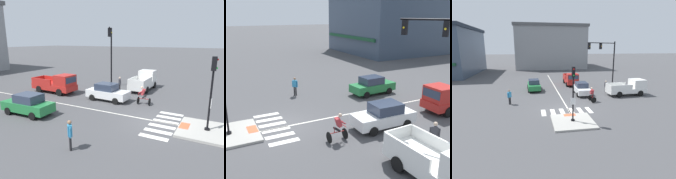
% 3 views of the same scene
% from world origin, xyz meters
% --- Properties ---
extents(ground_plane, '(300.00, 300.00, 0.00)m').
position_xyz_m(ground_plane, '(0.00, 0.00, 0.00)').
color(ground_plane, '#474749').
extents(traffic_island, '(3.51, 3.43, 0.15)m').
position_xyz_m(traffic_island, '(0.00, -3.28, 0.07)').
color(traffic_island, '#A3A099').
rests_on(traffic_island, ground).
extents(tactile_pad_front, '(1.10, 0.60, 0.01)m').
position_xyz_m(tactile_pad_front, '(0.00, -1.91, 0.15)').
color(tactile_pad_front, '#DB5B38').
rests_on(tactile_pad_front, traffic_island).
extents(signal_pole, '(0.44, 0.38, 4.59)m').
position_xyz_m(signal_pole, '(0.00, -3.29, 2.92)').
color(signal_pole, black).
rests_on(signal_pole, traffic_island).
extents(crosswalk_stripe_a, '(0.44, 1.80, 0.01)m').
position_xyz_m(crosswalk_stripe_a, '(-2.31, -0.53, 0.00)').
color(crosswalk_stripe_a, silver).
rests_on(crosswalk_stripe_a, ground).
extents(crosswalk_stripe_b, '(0.44, 1.80, 0.01)m').
position_xyz_m(crosswalk_stripe_b, '(-1.39, -0.53, 0.00)').
color(crosswalk_stripe_b, silver).
rests_on(crosswalk_stripe_b, ground).
extents(crosswalk_stripe_c, '(0.44, 1.80, 0.01)m').
position_xyz_m(crosswalk_stripe_c, '(-0.46, -0.53, 0.00)').
color(crosswalk_stripe_c, silver).
rests_on(crosswalk_stripe_c, ground).
extents(crosswalk_stripe_d, '(0.44, 1.80, 0.01)m').
position_xyz_m(crosswalk_stripe_d, '(0.46, -0.53, 0.00)').
color(crosswalk_stripe_d, silver).
rests_on(crosswalk_stripe_d, ground).
extents(crosswalk_stripe_e, '(0.44, 1.80, 0.01)m').
position_xyz_m(crosswalk_stripe_e, '(1.39, -0.53, 0.00)').
color(crosswalk_stripe_e, silver).
rests_on(crosswalk_stripe_e, ground).
extents(crosswalk_stripe_f, '(0.44, 1.80, 0.01)m').
position_xyz_m(crosswalk_stripe_f, '(2.31, -0.53, 0.00)').
color(crosswalk_stripe_f, silver).
rests_on(crosswalk_stripe_f, ground).
extents(lane_centre_line, '(0.14, 28.00, 0.01)m').
position_xyz_m(lane_centre_line, '(0.26, 10.00, 0.00)').
color(lane_centre_line, silver).
rests_on(lane_centre_line, ground).
extents(traffic_light_mast, '(5.04, 2.66, 7.08)m').
position_xyz_m(traffic_light_mast, '(7.44, 7.75, 4.91)').
color(traffic_light_mast, black).
rests_on(traffic_light_mast, ground).
extents(building_corner_right, '(20.63, 20.87, 12.49)m').
position_xyz_m(building_corner_right, '(2.46, 43.01, 6.26)').
color(building_corner_right, gray).
rests_on(building_corner_right, ground).
extents(car_green_westbound_far, '(2.00, 4.18, 1.64)m').
position_xyz_m(car_green_westbound_far, '(-3.07, 9.31, 0.81)').
color(car_green_westbound_far, '#237A3D').
rests_on(car_green_westbound_far, ground).
extents(car_white_eastbound_mid, '(1.93, 4.15, 1.64)m').
position_xyz_m(car_white_eastbound_mid, '(3.26, 5.81, 0.81)').
color(car_white_eastbound_mid, white).
rests_on(car_white_eastbound_mid, ground).
extents(pickup_truck_white_cross_right, '(5.16, 2.18, 2.08)m').
position_xyz_m(pickup_truck_white_cross_right, '(9.43, 4.35, 0.98)').
color(pickup_truck_white_cross_right, white).
rests_on(pickup_truck_white_cross_right, ground).
extents(pickup_truck_red_eastbound_far, '(2.14, 5.14, 2.08)m').
position_xyz_m(pickup_truck_red_eastbound_far, '(3.16, 12.06, 0.98)').
color(pickup_truck_red_eastbound_far, red).
rests_on(pickup_truck_red_eastbound_far, ground).
extents(cyclist, '(0.69, 1.11, 1.68)m').
position_xyz_m(cyclist, '(3.57, 2.32, 0.87)').
color(cyclist, black).
rests_on(cyclist, ground).
extents(pedestrian_at_curb_left, '(0.42, 0.41, 1.67)m').
position_xyz_m(pedestrian_at_curb_left, '(-5.85, 2.86, 0.98)').
color(pedestrian_at_curb_left, black).
rests_on(pedestrian_at_curb_left, ground).
extents(pedestrian_waiting_far_side, '(0.45, 0.40, 1.67)m').
position_xyz_m(pedestrian_waiting_far_side, '(6.94, 6.35, 0.98)').
color(pedestrian_waiting_far_side, black).
rests_on(pedestrian_waiting_far_side, ground).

